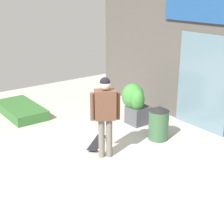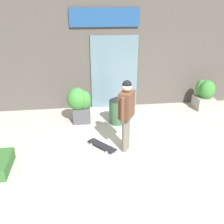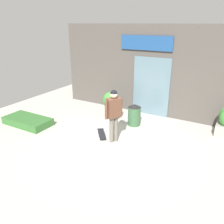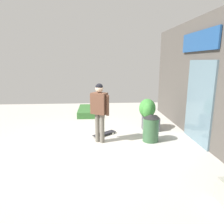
{
  "view_description": "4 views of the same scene",
  "coord_description": "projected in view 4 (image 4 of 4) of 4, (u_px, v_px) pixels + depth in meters",
  "views": [
    {
      "loc": [
        5.09,
        -3.51,
        3.35
      ],
      "look_at": [
        -0.36,
        0.52,
        0.83
      ],
      "focal_mm": 53.9,
      "sensor_mm": 36.0,
      "label": 1
    },
    {
      "loc": [
        -1.11,
        -5.08,
        3.23
      ],
      "look_at": [
        -0.36,
        0.52,
        0.83
      ],
      "focal_mm": 41.01,
      "sensor_mm": 36.0,
      "label": 2
    },
    {
      "loc": [
        3.17,
        -5.61,
        3.58
      ],
      "look_at": [
        -0.36,
        0.52,
        0.83
      ],
      "focal_mm": 36.99,
      "sensor_mm": 36.0,
      "label": 3
    },
    {
      "loc": [
        5.76,
        0.09,
        2.31
      ],
      "look_at": [
        -0.36,
        0.52,
        0.83
      ],
      "focal_mm": 33.86,
      "sensor_mm": 36.0,
      "label": 4
    }
  ],
  "objects": [
    {
      "name": "building_facade",
      "position": [
        205.0,
        81.0,
        5.92
      ],
      "size": [
        8.12,
        0.31,
        3.55
      ],
      "color": "#4C4742",
      "rests_on": "ground_plane"
    },
    {
      "name": "hedge_ledge",
      "position": [
        89.0,
        111.0,
        9.5
      ],
      "size": [
        1.81,
        0.9,
        0.26
      ],
      "primitive_type": "cube",
      "color": "#33662D",
      "rests_on": "ground_plane"
    },
    {
      "name": "ground_plane",
      "position": [
        95.0,
        143.0,
        6.12
      ],
      "size": [
        12.0,
        12.0,
        0.0
      ],
      "primitive_type": "plane",
      "color": "#B2ADA3"
    },
    {
      "name": "planter_box_right",
      "position": [
        148.0,
        113.0,
        7.19
      ],
      "size": [
        0.69,
        0.65,
        1.07
      ],
      "color": "#47474C",
      "rests_on": "ground_plane"
    },
    {
      "name": "trash_bin",
      "position": [
        151.0,
        128.0,
        6.19
      ],
      "size": [
        0.47,
        0.47,
        0.82
      ],
      "color": "#335938",
      "rests_on": "ground_plane"
    },
    {
      "name": "skateboard",
      "position": [
        104.0,
        134.0,
        6.74
      ],
      "size": [
        0.69,
        0.78,
        0.08
      ],
      "rotation": [
        0.0,
        0.0,
        2.25
      ],
      "color": "black",
      "rests_on": "ground_plane"
    },
    {
      "name": "skateboarder",
      "position": [
        99.0,
        107.0,
        5.96
      ],
      "size": [
        0.44,
        0.53,
        1.72
      ],
      "rotation": [
        0.0,
        0.0,
        2.61
      ],
      "color": "#666056",
      "rests_on": "ground_plane"
    }
  ]
}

